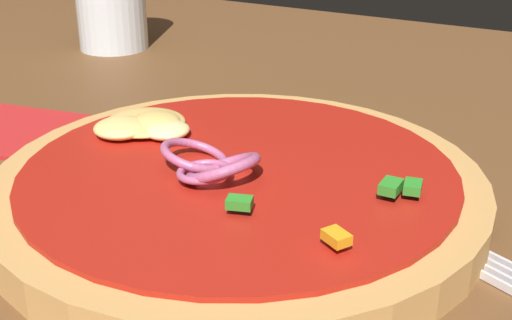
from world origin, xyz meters
name	(u,v)px	position (x,y,z in m)	size (l,w,h in m)	color
dining_table	(214,244)	(0.00, 0.00, 0.02)	(1.23, 1.02, 0.04)	brown
pizza	(236,185)	(0.00, 0.02, 0.05)	(0.27, 0.27, 0.04)	tan
napkin	(4,130)	(-0.19, 0.03, 0.04)	(0.15, 0.11, 0.00)	#B21E1E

